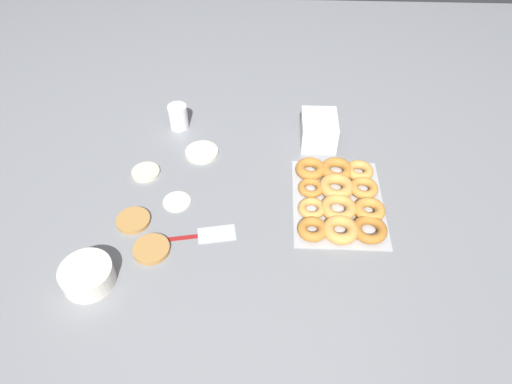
% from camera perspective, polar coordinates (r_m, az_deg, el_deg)
% --- Properties ---
extents(ground_plane, '(3.00, 3.00, 0.00)m').
position_cam_1_polar(ground_plane, '(1.46, -5.32, -1.01)').
color(ground_plane, gray).
extents(pancake_0, '(0.11, 0.11, 0.02)m').
position_cam_1_polar(pancake_0, '(1.36, -12.93, -6.97)').
color(pancake_0, '#B27F42').
rests_on(pancake_0, ground_plane).
extents(pancake_1, '(0.09, 0.09, 0.01)m').
position_cam_1_polar(pancake_1, '(1.47, -9.87, -1.14)').
color(pancake_1, beige).
rests_on(pancake_1, ground_plane).
extents(pancake_2, '(0.12, 0.12, 0.01)m').
position_cam_1_polar(pancake_2, '(1.63, -6.79, 4.97)').
color(pancake_2, beige).
rests_on(pancake_2, ground_plane).
extents(pancake_3, '(0.10, 0.10, 0.01)m').
position_cam_1_polar(pancake_3, '(1.44, -15.08, -3.44)').
color(pancake_3, '#B27F42').
rests_on(pancake_3, ground_plane).
extents(pancake_4, '(0.09, 0.09, 0.01)m').
position_cam_1_polar(pancake_4, '(1.59, -13.62, 2.43)').
color(pancake_4, beige).
rests_on(pancake_4, ground_plane).
extents(donut_tray, '(0.37, 0.29, 0.04)m').
position_cam_1_polar(donut_tray, '(1.46, 10.38, -0.76)').
color(donut_tray, '#ADAFB5').
rests_on(donut_tray, ground_plane).
extents(batter_bowl, '(0.14, 0.14, 0.06)m').
position_cam_1_polar(batter_bowl, '(1.33, -20.34, -9.75)').
color(batter_bowl, silver).
rests_on(batter_bowl, ground_plane).
extents(container_stack, '(0.15, 0.12, 0.10)m').
position_cam_1_polar(container_stack, '(1.65, 7.84, 7.67)').
color(container_stack, white).
rests_on(container_stack, ground_plane).
extents(paper_cup, '(0.07, 0.07, 0.09)m').
position_cam_1_polar(paper_cup, '(1.73, -9.69, 9.28)').
color(paper_cup, white).
rests_on(paper_cup, ground_plane).
extents(spatula, '(0.08, 0.25, 0.01)m').
position_cam_1_polar(spatula, '(1.37, -6.09, -5.34)').
color(spatula, maroon).
rests_on(spatula, ground_plane).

